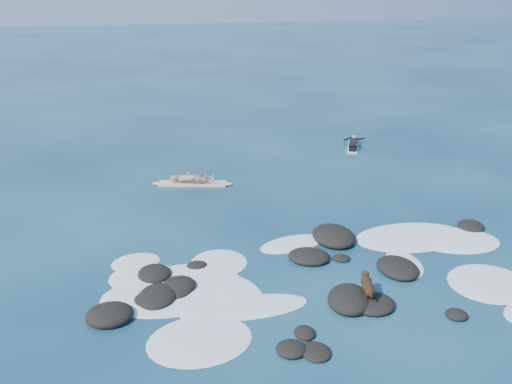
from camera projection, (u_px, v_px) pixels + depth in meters
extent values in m
plane|color=#0A2642|center=(308.00, 263.00, 17.92)|extent=(160.00, 160.00, 0.00)
ellipsoid|color=black|center=(398.00, 268.00, 17.42)|extent=(1.37, 1.64, 0.41)
ellipsoid|color=black|center=(176.00, 289.00, 16.37)|extent=(1.20, 1.33, 0.28)
ellipsoid|color=black|center=(197.00, 265.00, 17.68)|extent=(0.71, 0.64, 0.18)
ellipsoid|color=black|center=(291.00, 349.00, 13.79)|extent=(0.82, 0.81, 0.28)
ellipsoid|color=black|center=(471.00, 226.00, 20.30)|extent=(1.30, 1.32, 0.28)
ellipsoid|color=black|center=(157.00, 296.00, 15.94)|extent=(1.39, 1.57, 0.39)
ellipsoid|color=black|center=(179.00, 286.00, 16.46)|extent=(1.24, 1.25, 0.39)
ellipsoid|color=black|center=(309.00, 257.00, 18.11)|extent=(1.65, 1.53, 0.38)
ellipsoid|color=black|center=(349.00, 299.00, 15.72)|extent=(1.64, 1.84, 0.53)
ellipsoid|color=black|center=(155.00, 274.00, 17.12)|extent=(1.23, 1.30, 0.37)
ellipsoid|color=black|center=(341.00, 258.00, 18.13)|extent=(0.69, 0.65, 0.16)
ellipsoid|color=black|center=(334.00, 236.00, 19.39)|extent=(1.57, 1.90, 0.53)
ellipsoid|color=black|center=(110.00, 315.00, 15.06)|extent=(1.38, 1.26, 0.46)
ellipsoid|color=black|center=(305.00, 333.00, 14.43)|extent=(0.58, 0.68, 0.21)
ellipsoid|color=black|center=(316.00, 352.00, 13.73)|extent=(0.84, 0.91, 0.19)
ellipsoid|color=black|center=(155.00, 299.00, 15.87)|extent=(1.20, 0.99, 0.29)
ellipsoid|color=black|center=(373.00, 304.00, 15.61)|extent=(1.53, 1.47, 0.33)
ellipsoid|color=black|center=(457.00, 315.00, 15.16)|extent=(0.79, 0.77, 0.23)
ellipsoid|color=white|center=(292.00, 244.00, 19.12)|extent=(2.60, 1.78, 0.12)
ellipsoid|color=white|center=(411.00, 237.00, 19.60)|extent=(4.08, 2.40, 0.12)
ellipsoid|color=white|center=(200.00, 340.00, 14.21)|extent=(2.95, 2.50, 0.12)
ellipsoid|color=white|center=(457.00, 240.00, 19.36)|extent=(3.17, 2.43, 0.12)
ellipsoid|color=white|center=(404.00, 264.00, 17.82)|extent=(1.31, 1.99, 0.12)
ellipsoid|color=white|center=(235.00, 292.00, 16.32)|extent=(2.13, 2.65, 0.12)
ellipsoid|color=white|center=(219.00, 263.00, 17.91)|extent=(2.20, 2.23, 0.12)
ellipsoid|color=white|center=(201.00, 310.00, 15.44)|extent=(1.58, 1.40, 0.12)
ellipsoid|color=white|center=(166.00, 296.00, 16.11)|extent=(3.78, 2.44, 0.12)
ellipsoid|color=white|center=(136.00, 262.00, 17.93)|extent=(1.81, 1.57, 0.12)
ellipsoid|color=white|center=(145.00, 278.00, 17.05)|extent=(2.43, 2.14, 0.12)
ellipsoid|color=white|center=(249.00, 307.00, 15.58)|extent=(3.40, 1.34, 0.12)
ellipsoid|color=white|center=(489.00, 283.00, 16.75)|extent=(2.72, 2.63, 0.12)
ellipsoid|color=white|center=(195.00, 278.00, 17.03)|extent=(3.04, 2.40, 0.12)
ellipsoid|color=white|center=(365.00, 300.00, 15.91)|extent=(1.10, 0.90, 0.12)
cube|color=beige|center=(192.00, 184.00, 24.27)|extent=(2.93, 1.14, 0.10)
ellipsoid|color=beige|center=(226.00, 184.00, 24.24)|extent=(0.63, 0.43, 0.10)
ellipsoid|color=beige|center=(159.00, 183.00, 24.29)|extent=(0.63, 0.43, 0.10)
imported|color=tan|center=(192.00, 162.00, 23.90)|extent=(0.57, 0.75, 1.86)
cube|color=white|center=(353.00, 146.00, 29.24)|extent=(1.31, 2.27, 0.08)
ellipsoid|color=white|center=(354.00, 140.00, 30.26)|extent=(0.43, 0.55, 0.08)
cube|color=black|center=(353.00, 144.00, 29.19)|extent=(0.89, 1.43, 0.22)
sphere|color=tan|center=(354.00, 137.00, 29.86)|extent=(0.30, 0.30, 0.23)
cylinder|color=black|center=(349.00, 138.00, 30.11)|extent=(0.56, 0.10, 0.25)
cylinder|color=black|center=(360.00, 139.00, 30.00)|extent=(0.46, 0.46, 0.25)
cube|color=black|center=(353.00, 149.00, 28.51)|extent=(0.53, 0.65, 0.14)
cylinder|color=black|center=(368.00, 286.00, 15.63)|extent=(0.40, 0.65, 0.29)
sphere|color=black|center=(366.00, 281.00, 15.88)|extent=(0.36, 0.36, 0.31)
sphere|color=black|center=(370.00, 292.00, 15.37)|extent=(0.33, 0.33, 0.28)
sphere|color=black|center=(365.00, 275.00, 16.01)|extent=(0.26, 0.26, 0.22)
cone|color=black|center=(364.00, 273.00, 16.14)|extent=(0.14, 0.16, 0.12)
cone|color=black|center=(364.00, 272.00, 15.97)|extent=(0.11, 0.09, 0.11)
cone|color=black|center=(368.00, 272.00, 15.97)|extent=(0.11, 0.09, 0.11)
cylinder|color=black|center=(363.00, 292.00, 15.94)|extent=(0.09, 0.09, 0.40)
cylinder|color=black|center=(369.00, 292.00, 15.94)|extent=(0.09, 0.09, 0.40)
cylinder|color=black|center=(366.00, 300.00, 15.55)|extent=(0.09, 0.09, 0.40)
cylinder|color=black|center=(371.00, 300.00, 15.55)|extent=(0.09, 0.09, 0.40)
cylinder|color=black|center=(371.00, 293.00, 15.23)|extent=(0.10, 0.29, 0.17)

